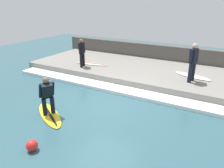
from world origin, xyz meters
name	(u,v)px	position (x,y,z in m)	size (l,w,h in m)	color
ground_plane	(105,105)	(0.00, 0.00, 0.00)	(28.00, 28.00, 0.00)	#335B66
concrete_ledge	(145,72)	(4.10, 0.00, 0.20)	(4.40, 12.74, 0.40)	gray
back_wall	(160,55)	(6.55, 0.00, 0.62)	(0.50, 13.37, 1.24)	#544F49
wave_foam_crest	(123,90)	(1.50, 0.00, 0.07)	(0.80, 12.10, 0.14)	white
surfboard_riding	(50,114)	(-1.63, 1.30, 0.03)	(1.54, 2.06, 0.07)	yellow
surfer_riding	(47,94)	(-1.63, 1.30, 0.82)	(0.51, 0.52, 1.36)	black
surfer_waiting_near	(193,61)	(3.22, -2.50, 1.36)	(0.56, 0.35, 1.69)	black
surfboard_waiting_near	(192,76)	(3.94, -2.45, 0.43)	(1.07, 1.88, 0.06)	white
surfer_waiting_far	(82,51)	(2.71, 3.07, 1.25)	(0.51, 0.31, 1.50)	black
surfboard_waiting_far	(92,64)	(3.34, 2.88, 0.43)	(0.76, 1.94, 0.07)	beige
marker_buoy	(32,145)	(-3.28, 0.31, 0.16)	(0.32, 0.32, 0.32)	red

